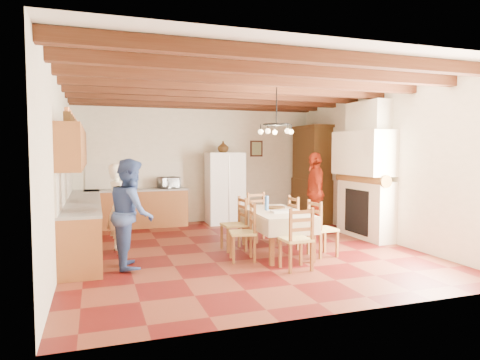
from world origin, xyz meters
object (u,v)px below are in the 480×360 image
at_px(refrigerator, 225,188).
at_px(chair_end_far, 260,217).
at_px(person_woman_red, 315,192).
at_px(chair_right_near, 323,228).
at_px(chair_right_far, 302,221).
at_px(dining_table, 276,215).
at_px(person_man, 119,208).
at_px(chair_end_near, 296,238).
at_px(chair_left_near, 242,232).
at_px(hutch, 312,174).
at_px(person_woman_blue, 131,213).
at_px(chair_left_far, 234,224).
at_px(microwave, 169,183).

bearing_deg(refrigerator, chair_end_far, -85.99).
height_order(chair_end_far, person_woman_red, person_woman_red).
distance_m(chair_right_near, chair_right_far, 0.73).
xyz_separation_m(dining_table, person_man, (-2.61, 0.96, 0.12)).
height_order(dining_table, chair_right_near, chair_right_near).
relative_size(chair_right_near, chair_end_near, 1.00).
xyz_separation_m(chair_left_near, chair_right_near, (1.41, -0.14, 0.00)).
relative_size(refrigerator, chair_end_far, 1.82).
xyz_separation_m(chair_end_near, person_man, (-2.48, 2.01, 0.31)).
bearing_deg(hutch, person_woman_blue, -146.02).
distance_m(dining_table, person_man, 2.78).
bearing_deg(chair_left_far, chair_right_near, 54.59).
xyz_separation_m(person_man, person_woman_red, (4.24, 0.64, 0.09)).
bearing_deg(chair_right_near, chair_end_far, 15.85).
xyz_separation_m(chair_right_near, chair_right_far, (-0.03, 0.73, 0.00)).
xyz_separation_m(refrigerator, chair_left_near, (-0.76, -3.55, -0.40)).
bearing_deg(hutch, refrigerator, 172.18).
bearing_deg(microwave, hutch, -27.96).
height_order(dining_table, person_woman_blue, person_woman_blue).
distance_m(chair_left_near, person_man, 2.29).
bearing_deg(chair_left_near, dining_table, 123.15).
height_order(chair_end_far, person_woman_blue, person_woman_blue).
height_order(refrigerator, chair_right_near, refrigerator).
relative_size(chair_left_far, chair_right_far, 1.00).
relative_size(chair_left_far, chair_end_near, 1.00).
bearing_deg(chair_right_far, person_woman_red, -37.83).
height_order(chair_right_far, person_woman_blue, person_woman_blue).
xyz_separation_m(refrigerator, chair_right_near, (0.64, -3.68, -0.40)).
bearing_deg(chair_left_near, chair_end_near, 49.00).
relative_size(chair_left_far, microwave, 2.01).
relative_size(chair_right_near, person_woman_blue, 0.57).
bearing_deg(dining_table, chair_end_near, -96.86).
bearing_deg(person_woman_blue, chair_right_near, -96.39).
bearing_deg(hutch, chair_end_far, -137.36).
distance_m(refrigerator, chair_right_far, 3.04).
relative_size(hutch, person_man, 1.54).
distance_m(hutch, chair_right_far, 3.12).
distance_m(person_man, microwave, 2.76).
xyz_separation_m(dining_table, microwave, (-1.32, 3.39, 0.37)).
distance_m(hutch, chair_left_near, 4.41).
bearing_deg(chair_end_near, person_woman_blue, -24.01).
distance_m(hutch, microwave, 3.60).
relative_size(refrigerator, chair_end_near, 1.82).
height_order(chair_right_near, person_woman_red, person_woman_red).
bearing_deg(chair_end_near, chair_left_near, -53.11).
bearing_deg(hutch, chair_end_near, -119.31).
relative_size(hutch, chair_right_near, 2.52).
bearing_deg(dining_table, chair_left_near, -157.21).
distance_m(chair_end_far, microwave, 2.81).
height_order(hutch, chair_end_far, hutch).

